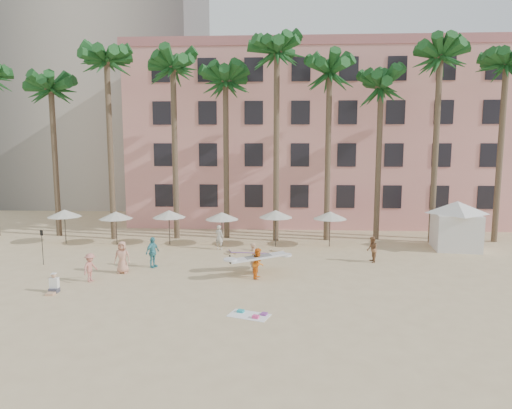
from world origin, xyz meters
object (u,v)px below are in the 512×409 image
at_px(carrier_white, 258,262).
at_px(carrier_yellow, 254,255).
at_px(pink_hotel, 317,139).
at_px(cabana, 456,221).

bearing_deg(carrier_white, carrier_yellow, 104.58).
relative_size(pink_hotel, carrier_white, 10.47).
bearing_deg(pink_hotel, cabana, -56.75).
distance_m(cabana, carrier_yellow, 15.74).
bearing_deg(pink_hotel, carrier_yellow, -104.31).
height_order(pink_hotel, carrier_yellow, pink_hotel).
distance_m(pink_hotel, cabana, 17.45).
bearing_deg(carrier_yellow, carrier_white, -75.42).
height_order(cabana, carrier_white, cabana).
relative_size(pink_hotel, cabana, 7.03).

